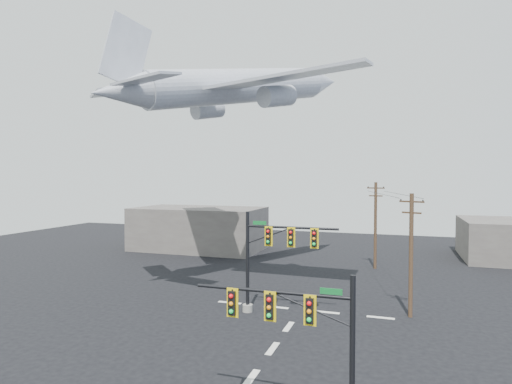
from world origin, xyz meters
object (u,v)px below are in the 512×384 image
(utility_pole_b, at_px, (375,224))
(signal_mast_far, at_px, (269,257))
(signal_mast_near, at_px, (309,341))
(airliner, at_px, (241,87))
(utility_pole_a, at_px, (411,253))

(utility_pole_b, bearing_deg, signal_mast_far, -94.37)
(signal_mast_near, height_order, signal_mast_far, signal_mast_far)
(airliner, bearing_deg, signal_mast_far, -118.50)
(utility_pole_b, relative_size, airliner, 0.35)
(utility_pole_a, bearing_deg, signal_mast_far, -142.38)
(signal_mast_far, relative_size, utility_pole_b, 0.79)
(signal_mast_far, relative_size, airliner, 0.28)
(utility_pole_a, relative_size, airliner, 0.33)
(utility_pole_a, height_order, airliner, airliner)
(signal_mast_near, height_order, utility_pole_a, utility_pole_a)
(signal_mast_far, height_order, utility_pole_a, utility_pole_a)
(signal_mast_near, distance_m, airliner, 29.57)
(signal_mast_near, relative_size, airliner, 0.25)
(signal_mast_far, distance_m, utility_pole_b, 20.43)
(signal_mast_far, height_order, airliner, airliner)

